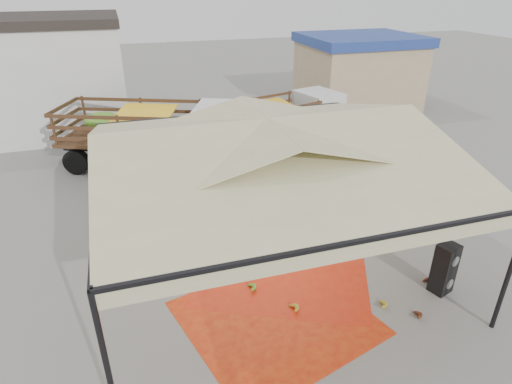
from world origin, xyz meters
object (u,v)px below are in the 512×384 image
object	(u,v)px
vendor	(232,167)
truck_right	(284,116)
truck_left	(162,129)
banana_heap	(265,198)
speaker_stack	(444,268)

from	to	relation	value
vendor	truck_right	world-z (taller)	truck_right
vendor	truck_left	world-z (taller)	truck_left
truck_right	banana_heap	bearing A→B (deg)	-131.44
banana_heap	vendor	size ratio (longest dim) A/B	3.49
vendor	truck_right	distance (m)	5.25
speaker_stack	vendor	distance (m)	7.99
truck_right	vendor	bearing A→B (deg)	-147.49
truck_left	truck_right	bearing A→B (deg)	33.84
banana_heap	speaker_stack	distance (m)	5.71
truck_left	truck_right	world-z (taller)	truck_left
truck_right	speaker_stack	bearing A→B (deg)	-105.96
banana_heap	vendor	xyz separation A→B (m)	(-0.49, 2.32, 0.20)
banana_heap	truck_right	world-z (taller)	truck_right
banana_heap	vendor	distance (m)	2.38
vendor	truck_right	bearing A→B (deg)	-137.43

